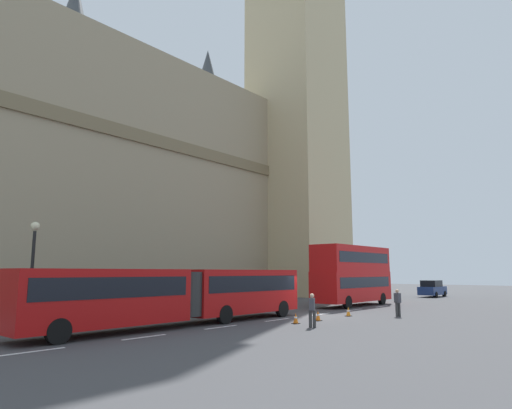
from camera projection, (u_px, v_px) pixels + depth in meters
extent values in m
plane|color=#424244|center=(309.00, 316.00, 28.28)|extent=(160.00, 160.00, 0.00)
cube|color=silver|center=(34.00, 351.00, 15.52)|extent=(2.20, 0.16, 0.01)
cube|color=silver|center=(144.00, 337.00, 18.95)|extent=(2.20, 0.16, 0.01)
cube|color=silver|center=(221.00, 327.00, 22.39)|extent=(2.20, 0.16, 0.01)
cube|color=silver|center=(277.00, 320.00, 25.82)|extent=(2.20, 0.16, 0.01)
cube|color=silver|center=(320.00, 314.00, 29.26)|extent=(2.20, 0.16, 0.01)
cube|color=silver|center=(354.00, 310.00, 32.69)|extent=(2.20, 0.16, 0.01)
cube|color=silver|center=(382.00, 306.00, 36.13)|extent=(2.20, 0.16, 0.01)
cube|color=#C6B284|center=(296.00, 74.00, 59.07)|extent=(9.82, 9.82, 57.78)
cone|color=#383D42|center=(75.00, 4.00, 39.97)|extent=(2.40, 2.40, 5.06)
cone|color=#383D42|center=(208.00, 69.00, 52.09)|extent=(2.40, 2.40, 4.62)
cube|color=#B20F0F|center=(240.00, 291.00, 26.61)|extent=(8.19, 2.50, 2.50)
cube|color=black|center=(240.00, 283.00, 26.68)|extent=(7.53, 2.54, 0.90)
cube|color=#B20F0F|center=(102.00, 297.00, 19.82)|extent=(8.19, 2.50, 2.50)
cube|color=black|center=(103.00, 287.00, 19.89)|extent=(7.53, 2.54, 0.90)
cylinder|color=#2D2D2D|center=(181.00, 294.00, 23.22)|extent=(2.38, 2.38, 2.25)
cylinder|color=black|center=(282.00, 309.00, 27.66)|extent=(1.00, 0.30, 1.00)
cylinder|color=black|center=(225.00, 314.00, 23.87)|extent=(1.00, 0.30, 1.00)
cylinder|color=black|center=(58.00, 331.00, 17.09)|extent=(1.00, 0.30, 1.00)
cube|color=red|center=(353.00, 286.00, 36.88)|extent=(9.32, 2.50, 2.40)
cube|color=#1E232D|center=(353.00, 282.00, 36.93)|extent=(8.39, 2.54, 0.84)
cube|color=red|center=(352.00, 259.00, 37.22)|extent=(9.13, 2.50, 2.10)
cube|color=#1E232D|center=(352.00, 258.00, 37.23)|extent=(8.39, 2.54, 0.84)
cylinder|color=black|center=(382.00, 299.00, 38.21)|extent=(1.00, 0.30, 1.00)
cylinder|color=black|center=(347.00, 302.00, 33.75)|extent=(1.00, 0.30, 1.00)
cube|color=navy|center=(432.00, 291.00, 50.11)|extent=(4.40, 1.80, 0.90)
cube|color=black|center=(431.00, 283.00, 50.08)|extent=(2.46, 1.66, 0.70)
cylinder|color=black|center=(444.00, 294.00, 50.57)|extent=(0.64, 0.30, 0.64)
cylinder|color=black|center=(436.00, 295.00, 48.47)|extent=(0.64, 0.30, 0.64)
cube|color=black|center=(296.00, 323.00, 23.92)|extent=(0.36, 0.36, 0.03)
cone|color=orange|center=(296.00, 318.00, 23.97)|extent=(0.28, 0.28, 0.55)
cylinder|color=white|center=(296.00, 317.00, 23.97)|extent=(0.17, 0.17, 0.08)
cube|color=black|center=(318.00, 321.00, 25.36)|extent=(0.36, 0.36, 0.03)
cone|color=orange|center=(318.00, 315.00, 25.40)|extent=(0.28, 0.28, 0.55)
cylinder|color=white|center=(318.00, 315.00, 25.40)|extent=(0.17, 0.17, 0.08)
cube|color=black|center=(349.00, 316.00, 28.01)|extent=(0.36, 0.36, 0.03)
cone|color=orange|center=(348.00, 311.00, 28.05)|extent=(0.28, 0.28, 0.55)
cylinder|color=white|center=(348.00, 311.00, 28.06)|extent=(0.17, 0.17, 0.08)
cylinder|color=black|center=(28.00, 326.00, 21.55)|extent=(0.32, 0.32, 0.30)
cylinder|color=black|center=(31.00, 279.00, 21.89)|extent=(0.16, 0.16, 4.80)
sphere|color=beige|center=(35.00, 226.00, 22.29)|extent=(0.44, 0.44, 0.44)
cylinder|color=#333333|center=(314.00, 319.00, 22.24)|extent=(0.16, 0.16, 0.86)
cylinder|color=#333333|center=(310.00, 319.00, 22.29)|extent=(0.16, 0.16, 0.86)
cube|color=#3F3F47|center=(312.00, 304.00, 22.37)|extent=(0.46, 0.39, 0.60)
sphere|color=beige|center=(312.00, 296.00, 22.44)|extent=(0.22, 0.22, 0.22)
cylinder|color=#333333|center=(397.00, 310.00, 27.68)|extent=(0.16, 0.16, 0.86)
cylinder|color=#333333|center=(399.00, 310.00, 27.76)|extent=(0.16, 0.16, 0.86)
cube|color=#3F3F47|center=(397.00, 298.00, 27.83)|extent=(0.39, 0.46, 0.60)
sphere|color=tan|center=(397.00, 291.00, 27.89)|extent=(0.22, 0.22, 0.22)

